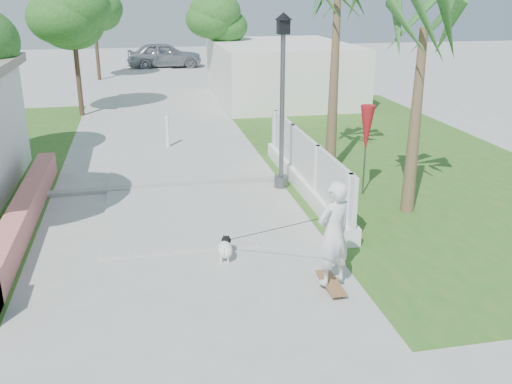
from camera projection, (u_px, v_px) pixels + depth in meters
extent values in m
plane|color=#B7B7B2|center=(192.00, 304.00, 9.52)|extent=(90.00, 90.00, 0.00)
cube|color=#B7B7B2|center=(152.00, 95.00, 27.96)|extent=(3.20, 36.00, 0.06)
cube|color=#999993|center=(170.00, 186.00, 15.04)|extent=(6.50, 0.25, 0.10)
cube|color=#2D6720|center=(386.00, 153.00, 18.23)|extent=(8.00, 20.00, 0.01)
cube|color=#CD7469|center=(23.00, 215.00, 12.48)|extent=(0.45, 8.00, 0.60)
cube|color=white|center=(304.00, 184.00, 14.71)|extent=(0.35, 7.00, 0.40)
cube|color=white|center=(305.00, 156.00, 14.46)|extent=(0.10, 7.00, 1.10)
cube|color=white|center=(349.00, 209.00, 11.58)|extent=(0.14, 0.14, 1.50)
cube|color=white|center=(317.00, 176.00, 13.61)|extent=(0.14, 0.14, 1.50)
cube|color=white|center=(293.00, 152.00, 15.64)|extent=(0.14, 0.14, 1.50)
cube|color=white|center=(276.00, 134.00, 17.48)|extent=(0.14, 0.14, 1.50)
cube|color=silver|center=(281.00, 71.00, 26.83)|extent=(6.00, 8.00, 2.60)
cylinder|color=#59595E|center=(281.00, 181.00, 15.10)|extent=(0.36, 0.36, 0.30)
cylinder|color=#59595E|center=(282.00, 113.00, 14.48)|extent=(0.12, 0.12, 4.00)
cube|color=black|center=(283.00, 27.00, 13.77)|extent=(0.28, 0.28, 0.35)
cone|color=black|center=(284.00, 16.00, 13.68)|extent=(0.44, 0.44, 0.18)
cylinder|color=white|center=(168.00, 134.00, 18.62)|extent=(0.12, 0.12, 1.00)
sphere|color=white|center=(167.00, 118.00, 18.44)|extent=(0.14, 0.14, 0.14)
cylinder|color=#59595E|center=(365.00, 157.00, 14.25)|extent=(0.04, 0.04, 2.00)
cone|color=#A91820|center=(367.00, 130.00, 14.02)|extent=(0.36, 0.36, 1.20)
cylinder|color=#4C3826|center=(77.00, 68.00, 23.06)|extent=(0.20, 0.20, 3.85)
ellipsoid|color=#1C5317|center=(73.00, 26.00, 22.51)|extent=(3.40, 3.40, 2.55)
ellipsoid|color=#1C5317|center=(77.00, 17.00, 22.24)|extent=(2.89, 2.89, 2.18)
ellipsoid|color=#1C5317|center=(66.00, 7.00, 22.42)|extent=(2.55, 2.55, 1.90)
cylinder|color=#4C3826|center=(216.00, 58.00, 27.99)|extent=(0.20, 0.20, 3.50)
ellipsoid|color=#1C5317|center=(215.00, 26.00, 27.49)|extent=(3.00, 3.00, 2.25)
ellipsoid|color=#1C5317|center=(220.00, 19.00, 27.22)|extent=(2.55, 2.55, 1.92)
ellipsoid|color=#1C5317|center=(210.00, 11.00, 27.40)|extent=(2.25, 2.25, 1.68)
cylinder|color=#4C3826|center=(97.00, 46.00, 32.32)|extent=(0.20, 0.20, 3.85)
ellipsoid|color=#1C5317|center=(94.00, 15.00, 31.77)|extent=(3.20, 3.20, 2.40)
ellipsoid|color=#1C5317|center=(97.00, 9.00, 31.50)|extent=(2.72, 2.72, 2.05)
ellipsoid|color=#1C5317|center=(89.00, 2.00, 31.68)|extent=(2.40, 2.40, 1.79)
cone|color=brown|center=(334.00, 88.00, 15.59)|extent=(0.32, 0.32, 4.80)
cone|color=brown|center=(415.00, 124.00, 12.80)|extent=(0.32, 0.32, 4.20)
cube|color=olive|center=(331.00, 283.00, 9.99)|extent=(0.64, 1.00, 0.02)
imported|color=silver|center=(333.00, 233.00, 9.67)|extent=(0.80, 0.68, 1.87)
cylinder|color=gray|center=(332.00, 296.00, 9.68)|extent=(0.03, 0.07, 0.07)
cylinder|color=gray|center=(342.00, 295.00, 9.71)|extent=(0.03, 0.07, 0.07)
cylinder|color=gray|center=(320.00, 277.00, 10.32)|extent=(0.03, 0.07, 0.07)
cylinder|color=gray|center=(329.00, 276.00, 10.35)|extent=(0.03, 0.07, 0.07)
ellipsoid|color=white|center=(225.00, 250.00, 10.97)|extent=(0.40, 0.53, 0.30)
sphere|color=black|center=(226.00, 241.00, 11.16)|extent=(0.19, 0.19, 0.19)
sphere|color=white|center=(227.00, 240.00, 11.25)|extent=(0.09, 0.09, 0.09)
cone|color=black|center=(224.00, 236.00, 11.13)|extent=(0.06, 0.06, 0.07)
cone|color=black|center=(228.00, 236.00, 11.12)|extent=(0.06, 0.06, 0.07)
cylinder|color=white|center=(222.00, 254.00, 11.14)|extent=(0.04, 0.04, 0.14)
cylinder|color=white|center=(229.00, 255.00, 11.13)|extent=(0.04, 0.04, 0.14)
cylinder|color=white|center=(221.00, 260.00, 10.92)|extent=(0.04, 0.04, 0.14)
cylinder|color=white|center=(228.00, 260.00, 10.92)|extent=(0.04, 0.04, 0.14)
cylinder|color=white|center=(224.00, 251.00, 10.73)|extent=(0.06, 0.12, 0.12)
imported|color=#ACAEB4|center=(164.00, 55.00, 37.77)|extent=(4.99, 2.24, 1.66)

